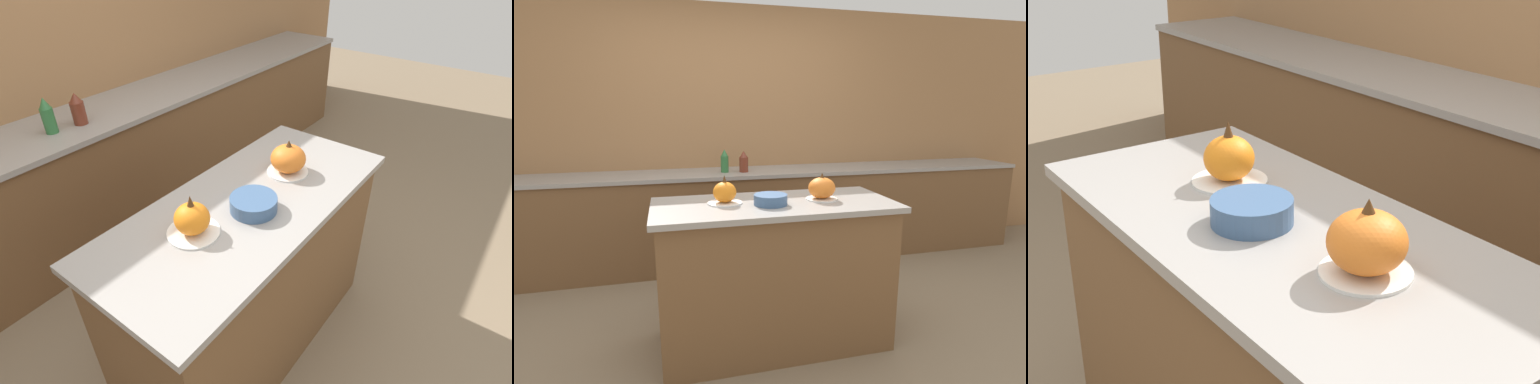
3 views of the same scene
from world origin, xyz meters
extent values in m
plane|color=#847056|center=(0.00, 0.00, 0.00)|extent=(12.00, 12.00, 0.00)
cube|color=#9E7047|center=(0.00, 1.78, 1.25)|extent=(8.00, 0.06, 2.50)
cube|color=brown|center=(0.00, 0.00, 0.46)|extent=(1.43, 0.59, 0.91)
cube|color=gray|center=(0.00, 0.00, 0.93)|extent=(1.49, 0.65, 0.03)
cube|color=brown|center=(0.00, 1.45, 0.44)|extent=(6.00, 0.56, 0.88)
cube|color=gray|center=(0.00, 1.45, 0.90)|extent=(6.00, 0.60, 0.03)
cylinder|color=white|center=(-0.30, 0.04, 0.95)|extent=(0.21, 0.21, 0.01)
ellipsoid|color=orange|center=(-0.30, 0.04, 1.02)|extent=(0.14, 0.14, 0.13)
cone|color=#4C2D14|center=(-0.30, 0.04, 1.10)|extent=(0.03, 0.03, 0.05)
cylinder|color=white|center=(0.31, 0.00, 0.95)|extent=(0.20, 0.20, 0.01)
ellipsoid|color=orange|center=(0.31, 0.00, 1.02)|extent=(0.17, 0.17, 0.13)
cone|color=#4C2D14|center=(0.31, 0.00, 1.10)|extent=(0.03, 0.03, 0.03)
cylinder|color=#2D6B38|center=(-0.11, 1.41, 0.99)|extent=(0.07, 0.07, 0.15)
cone|color=#2D6B38|center=(-0.11, 1.41, 1.10)|extent=(0.07, 0.07, 0.07)
cylinder|color=maroon|center=(0.07, 1.38, 0.99)|extent=(0.08, 0.08, 0.14)
cone|color=maroon|center=(0.07, 1.38, 1.09)|extent=(0.08, 0.08, 0.06)
cylinder|color=#3D5B84|center=(-0.04, -0.05, 0.98)|extent=(0.20, 0.20, 0.06)
camera|label=1|loc=(-1.13, -0.88, 1.97)|focal=28.00mm
camera|label=2|loc=(-0.62, -2.31, 1.53)|focal=28.00mm
camera|label=3|loc=(1.28, -0.91, 1.68)|focal=50.00mm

